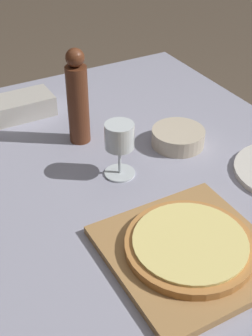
{
  "coord_description": "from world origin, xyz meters",
  "views": [
    {
      "loc": [
        -0.49,
        -0.72,
        1.45
      ],
      "look_at": [
        -0.06,
        0.06,
        0.82
      ],
      "focal_mm": 50.0,
      "sensor_mm": 36.0,
      "label": 1
    }
  ],
  "objects_px": {
    "pepper_mill": "(78,99)",
    "wine_glass": "(119,140)",
    "small_bowl": "(178,137)",
    "pizza": "(190,245)"
  },
  "relations": [
    {
      "from": "pizza",
      "to": "wine_glass",
      "type": "xyz_separation_m",
      "value": [
        0.01,
        0.31,
        0.07
      ]
    },
    {
      "from": "pepper_mill",
      "to": "wine_glass",
      "type": "relative_size",
      "value": 1.85
    },
    {
      "from": "pepper_mill",
      "to": "small_bowl",
      "type": "height_order",
      "value": "pepper_mill"
    },
    {
      "from": "pizza",
      "to": "small_bowl",
      "type": "height_order",
      "value": "small_bowl"
    },
    {
      "from": "small_bowl",
      "to": "pizza",
      "type": "bearing_deg",
      "value": -120.96
    },
    {
      "from": "small_bowl",
      "to": "pepper_mill",
      "type": "bearing_deg",
      "value": 146.26
    },
    {
      "from": "pepper_mill",
      "to": "small_bowl",
      "type": "xyz_separation_m",
      "value": [
        0.22,
        -0.15,
        -0.1
      ]
    },
    {
      "from": "wine_glass",
      "to": "small_bowl",
      "type": "distance_m",
      "value": 0.22
    },
    {
      "from": "pepper_mill",
      "to": "wine_glass",
      "type": "bearing_deg",
      "value": -84.09
    },
    {
      "from": "pepper_mill",
      "to": "wine_glass",
      "type": "xyz_separation_m",
      "value": [
        0.02,
        -0.19,
        -0.03
      ]
    }
  ]
}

